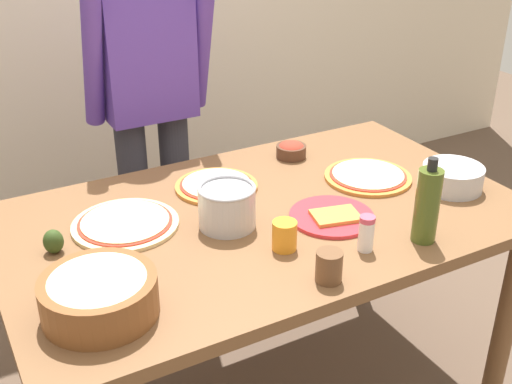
{
  "coord_description": "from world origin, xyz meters",
  "views": [
    {
      "loc": [
        -0.86,
        -1.52,
        1.72
      ],
      "look_at": [
        0.0,
        0.05,
        0.81
      ],
      "focal_mm": 45.02,
      "sensor_mm": 36.0,
      "label": 1
    }
  ],
  "objects_px": {
    "small_sauce_bowl": "(291,150)",
    "olive_oil_bottle": "(427,205)",
    "salt_shaker": "(366,233)",
    "person_cook": "(149,94)",
    "pizza_cooked_on_tray": "(368,176)",
    "dining_table": "(264,238)",
    "popcorn_bowl": "(99,292)",
    "pizza_raw_on_board": "(125,224)",
    "avocado": "(53,241)",
    "plate_with_slice": "(332,216)",
    "pizza_second_cooked": "(216,185)",
    "mixing_bowl_steel": "(452,177)",
    "cup_small_brown": "(329,266)",
    "steel_pot": "(227,206)",
    "cup_orange": "(284,235)"
  },
  "relations": [
    {
      "from": "person_cook",
      "to": "pizza_raw_on_board",
      "type": "relative_size",
      "value": 5.09
    },
    {
      "from": "pizza_raw_on_board",
      "to": "avocado",
      "type": "bearing_deg",
      "value": -168.42
    },
    {
      "from": "dining_table",
      "to": "popcorn_bowl",
      "type": "relative_size",
      "value": 5.71
    },
    {
      "from": "plate_with_slice",
      "to": "cup_small_brown",
      "type": "xyz_separation_m",
      "value": [
        -0.2,
        -0.26,
        0.03
      ]
    },
    {
      "from": "olive_oil_bottle",
      "to": "steel_pot",
      "type": "relative_size",
      "value": 1.48
    },
    {
      "from": "dining_table",
      "to": "pizza_second_cooked",
      "type": "height_order",
      "value": "pizza_second_cooked"
    },
    {
      "from": "person_cook",
      "to": "salt_shaker",
      "type": "height_order",
      "value": "person_cook"
    },
    {
      "from": "pizza_second_cooked",
      "to": "pizza_cooked_on_tray",
      "type": "bearing_deg",
      "value": -20.88
    },
    {
      "from": "mixing_bowl_steel",
      "to": "cup_orange",
      "type": "bearing_deg",
      "value": -175.26
    },
    {
      "from": "dining_table",
      "to": "popcorn_bowl",
      "type": "height_order",
      "value": "popcorn_bowl"
    },
    {
      "from": "dining_table",
      "to": "cup_orange",
      "type": "height_order",
      "value": "cup_orange"
    },
    {
      "from": "pizza_raw_on_board",
      "to": "salt_shaker",
      "type": "xyz_separation_m",
      "value": [
        0.55,
        -0.45,
        0.04
      ]
    },
    {
      "from": "dining_table",
      "to": "mixing_bowl_steel",
      "type": "bearing_deg",
      "value": -13.56
    },
    {
      "from": "dining_table",
      "to": "person_cook",
      "type": "height_order",
      "value": "person_cook"
    },
    {
      "from": "small_sauce_bowl",
      "to": "cup_orange",
      "type": "relative_size",
      "value": 1.29
    },
    {
      "from": "small_sauce_bowl",
      "to": "salt_shaker",
      "type": "distance_m",
      "value": 0.67
    },
    {
      "from": "person_cook",
      "to": "salt_shaker",
      "type": "relative_size",
      "value": 15.28
    },
    {
      "from": "dining_table",
      "to": "plate_with_slice",
      "type": "bearing_deg",
      "value": -38.86
    },
    {
      "from": "cup_orange",
      "to": "avocado",
      "type": "height_order",
      "value": "cup_orange"
    },
    {
      "from": "pizza_second_cooked",
      "to": "plate_with_slice",
      "type": "relative_size",
      "value": 1.06
    },
    {
      "from": "pizza_cooked_on_tray",
      "to": "salt_shaker",
      "type": "distance_m",
      "value": 0.47
    },
    {
      "from": "steel_pot",
      "to": "olive_oil_bottle",
      "type": "bearing_deg",
      "value": -37.03
    },
    {
      "from": "dining_table",
      "to": "cup_small_brown",
      "type": "relative_size",
      "value": 18.82
    },
    {
      "from": "person_cook",
      "to": "cup_small_brown",
      "type": "xyz_separation_m",
      "value": [
        0.05,
        -1.15,
        -0.14
      ]
    },
    {
      "from": "pizza_raw_on_board",
      "to": "cup_orange",
      "type": "relative_size",
      "value": 3.75
    },
    {
      "from": "plate_with_slice",
      "to": "avocado",
      "type": "relative_size",
      "value": 3.71
    },
    {
      "from": "small_sauce_bowl",
      "to": "mixing_bowl_steel",
      "type": "bearing_deg",
      "value": -55.21
    },
    {
      "from": "person_cook",
      "to": "small_sauce_bowl",
      "type": "xyz_separation_m",
      "value": [
        0.38,
        -0.43,
        -0.15
      ]
    },
    {
      "from": "dining_table",
      "to": "pizza_second_cooked",
      "type": "xyz_separation_m",
      "value": [
        -0.05,
        0.23,
        0.1
      ]
    },
    {
      "from": "pizza_cooked_on_tray",
      "to": "olive_oil_bottle",
      "type": "xyz_separation_m",
      "value": [
        -0.11,
        -0.4,
        0.1
      ]
    },
    {
      "from": "dining_table",
      "to": "pizza_second_cooked",
      "type": "bearing_deg",
      "value": 103.43
    },
    {
      "from": "person_cook",
      "to": "popcorn_bowl",
      "type": "distance_m",
      "value": 1.13
    },
    {
      "from": "popcorn_bowl",
      "to": "salt_shaker",
      "type": "relative_size",
      "value": 2.64
    },
    {
      "from": "pizza_second_cooked",
      "to": "steel_pot",
      "type": "xyz_separation_m",
      "value": [
        -0.08,
        -0.24,
        0.06
      ]
    },
    {
      "from": "pizza_cooked_on_tray",
      "to": "dining_table",
      "type": "bearing_deg",
      "value": -174.67
    },
    {
      "from": "pizza_raw_on_board",
      "to": "olive_oil_bottle",
      "type": "bearing_deg",
      "value": -33.84
    },
    {
      "from": "pizza_second_cooked",
      "to": "small_sauce_bowl",
      "type": "bearing_deg",
      "value": 15.71
    },
    {
      "from": "pizza_raw_on_board",
      "to": "cup_orange",
      "type": "xyz_separation_m",
      "value": [
        0.35,
        -0.33,
        0.03
      ]
    },
    {
      "from": "olive_oil_bottle",
      "to": "salt_shaker",
      "type": "bearing_deg",
      "value": 168.39
    },
    {
      "from": "cup_orange",
      "to": "salt_shaker",
      "type": "distance_m",
      "value": 0.23
    },
    {
      "from": "pizza_cooked_on_tray",
      "to": "salt_shaker",
      "type": "xyz_separation_m",
      "value": [
        -0.29,
        -0.36,
        0.04
      ]
    },
    {
      "from": "steel_pot",
      "to": "person_cook",
      "type": "bearing_deg",
      "value": 86.2
    },
    {
      "from": "small_sauce_bowl",
      "to": "olive_oil_bottle",
      "type": "relative_size",
      "value": 0.43
    },
    {
      "from": "pizza_cooked_on_tray",
      "to": "pizza_second_cooked",
      "type": "height_order",
      "value": "same"
    },
    {
      "from": "mixing_bowl_steel",
      "to": "cup_small_brown",
      "type": "height_order",
      "value": "cup_small_brown"
    },
    {
      "from": "popcorn_bowl",
      "to": "olive_oil_bottle",
      "type": "height_order",
      "value": "olive_oil_bottle"
    },
    {
      "from": "steel_pot",
      "to": "dining_table",
      "type": "bearing_deg",
      "value": 6.77
    },
    {
      "from": "steel_pot",
      "to": "small_sauce_bowl",
      "type": "bearing_deg",
      "value": 38.27
    },
    {
      "from": "pizza_raw_on_board",
      "to": "pizza_second_cooked",
      "type": "height_order",
      "value": "same"
    },
    {
      "from": "pizza_second_cooked",
      "to": "cup_small_brown",
      "type": "xyz_separation_m",
      "value": [
        0.02,
        -0.62,
        0.03
      ]
    }
  ]
}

